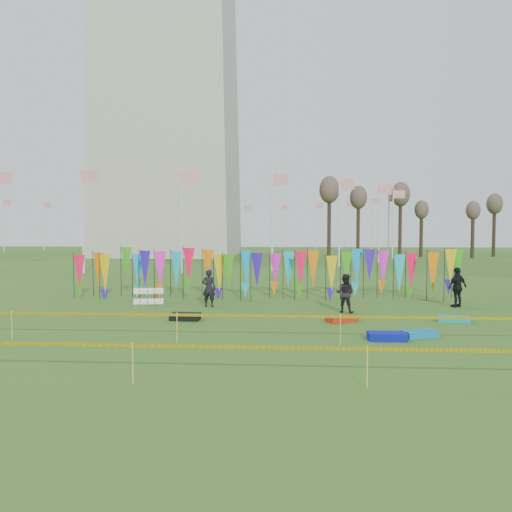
# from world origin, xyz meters

# --- Properties ---
(ground) EXTENTS (160.00, 160.00, 0.00)m
(ground) POSITION_xyz_m (0.00, 0.00, 0.00)
(ground) COLOR #2C5417
(ground) RESTS_ON ground
(flagpole_ring) EXTENTS (57.40, 56.16, 8.00)m
(flagpole_ring) POSITION_xyz_m (-14.00, 48.00, 4.00)
(flagpole_ring) COLOR silver
(flagpole_ring) RESTS_ON ground
(banner_row) EXTENTS (18.64, 0.64, 2.30)m
(banner_row) POSITION_xyz_m (0.28, 7.19, 1.42)
(banner_row) COLOR black
(banner_row) RESTS_ON ground
(caution_tape_near) EXTENTS (26.00, 0.02, 0.90)m
(caution_tape_near) POSITION_xyz_m (-0.22, -2.15, 0.78)
(caution_tape_near) COLOR yellow
(caution_tape_near) RESTS_ON ground
(caution_tape_far) EXTENTS (26.00, 0.02, 0.90)m
(caution_tape_far) POSITION_xyz_m (-0.22, -6.00, 0.78)
(caution_tape_far) COLOR yellow
(caution_tape_far) RESTS_ON ground
(box_kite) EXTENTS (0.66, 0.66, 0.73)m
(box_kite) POSITION_xyz_m (-4.84, 5.14, 0.37)
(box_kite) COLOR red
(box_kite) RESTS_ON ground
(person_left) EXTENTS (0.64, 0.50, 1.60)m
(person_left) POSITION_xyz_m (-2.07, 4.68, 0.80)
(person_left) COLOR black
(person_left) RESTS_ON ground
(person_mid) EXTENTS (0.87, 0.71, 1.55)m
(person_mid) POSITION_xyz_m (3.57, 3.53, 0.77)
(person_mid) COLOR black
(person_mid) RESTS_ON ground
(person_right) EXTENTS (1.15, 1.00, 1.71)m
(person_right) POSITION_xyz_m (8.50, 5.26, 0.85)
(person_right) COLOR black
(person_right) RESTS_ON ground
(kite_bag_turquoise) EXTENTS (1.14, 0.81, 0.21)m
(kite_bag_turquoise) POSITION_xyz_m (5.35, -0.93, 0.10)
(kite_bag_turquoise) COLOR #0C80B7
(kite_bag_turquoise) RESTS_ON ground
(kite_bag_blue) EXTENTS (1.12, 0.60, 0.23)m
(kite_bag_blue) POSITION_xyz_m (4.26, -1.40, 0.12)
(kite_bag_blue) COLOR #0A14A8
(kite_bag_blue) RESTS_ON ground
(kite_bag_red) EXTENTS (1.22, 1.01, 0.20)m
(kite_bag_red) POSITION_xyz_m (3.22, 1.49, 0.10)
(kite_bag_red) COLOR red
(kite_bag_red) RESTS_ON ground
(kite_bag_black) EXTENTS (1.09, 0.66, 0.25)m
(kite_bag_black) POSITION_xyz_m (-2.44, 1.50, 0.12)
(kite_bag_black) COLOR black
(kite_bag_black) RESTS_ON ground
(kite_bag_teal) EXTENTS (1.13, 0.68, 0.20)m
(kite_bag_teal) POSITION_xyz_m (7.21, 1.74, 0.10)
(kite_bag_teal) COLOR #0D97B7
(kite_bag_teal) RESTS_ON ground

